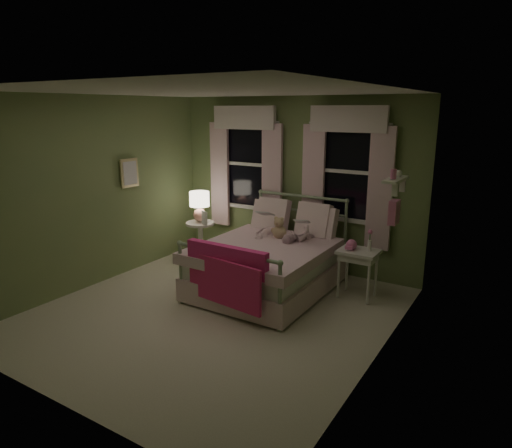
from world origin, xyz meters
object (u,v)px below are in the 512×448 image
Objects in this scene: nightstand_right at (358,258)px; child_left at (268,212)px; nightstand_left at (201,236)px; table_lamp at (200,204)px; teddy_bear at (279,229)px; child_right at (303,218)px; bed at (269,262)px.

child_left is at bearing 177.13° from nightstand_right.
table_lamp reaches higher than nightstand_left.
teddy_bear is 0.66× the size of table_lamp.
nightstand_right is at bearing 169.87° from child_left.
teddy_bear is at bearing 43.59° from child_right.
bed is at bearing 116.34° from child_left.
table_lamp is at bearing -8.36° from child_left.
child_right is 0.94m from nightstand_right.
nightstand_left is (-1.55, 0.45, 0.03)m from bed.
bed is 2.54× the size of child_left.
nightstand_right is (1.12, 0.35, 0.17)m from bed.
nightstand_left is 1.02× the size of nightstand_right.
bed is at bearing 70.49° from child_right.
child_left is (-0.28, 0.42, 0.59)m from bed.
table_lamp is 0.75× the size of nightstand_right.
child_left is at bearing 14.09° from child_right.
teddy_bear is (0.28, -0.16, -0.18)m from child_left.
nightstand_left and nightstand_right have the same top height.
child_left reaches higher than child_right.
teddy_bear is 0.50× the size of nightstand_right.
child_left is 1.38m from nightstand_left.
nightstand_left is at bearing 180.00° from table_lamp.
child_right is 1.22× the size of nightstand_right.
nightstand_right is (1.12, 0.09, -0.24)m from teddy_bear.
teddy_bear is 0.49× the size of nightstand_left.
child_right is at bearing 175.23° from nightstand_right.
child_right is 0.36m from teddy_bear.
bed reaches higher than nightstand_right.
bed is 3.18× the size of nightstand_right.
nightstand_left is (-1.27, 0.02, -0.55)m from child_left.
child_right is 1.90m from nightstand_left.
child_left is at bearing -1.10° from nightstand_left.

